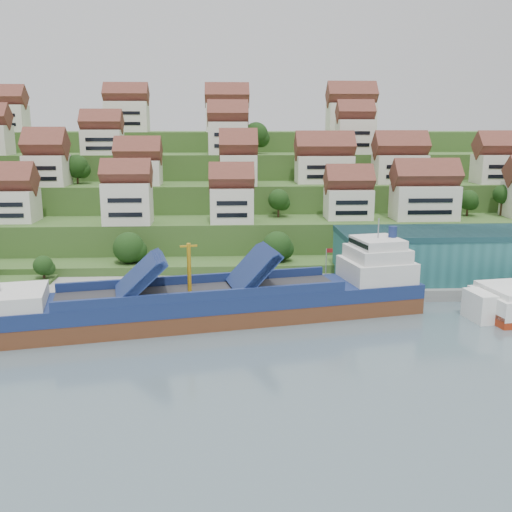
{
  "coord_description": "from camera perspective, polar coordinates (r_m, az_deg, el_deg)",
  "views": [
    {
      "loc": [
        -0.68,
        -93.7,
        32.31
      ],
      "look_at": [
        4.97,
        14.0,
        8.0
      ],
      "focal_mm": 40.0,
      "sensor_mm": 36.0,
      "label": 1
    }
  ],
  "objects": [
    {
      "name": "ground",
      "position": [
        99.12,
        -2.46,
        -6.33
      ],
      "size": [
        300.0,
        300.0,
        0.0
      ],
      "primitive_type": "plane",
      "color": "slate",
      "rests_on": "ground"
    },
    {
      "name": "quay",
      "position": [
        114.97,
        7.49,
        -3.16
      ],
      "size": [
        180.0,
        14.0,
        2.2
      ],
      "primitive_type": "cube",
      "color": "gray",
      "rests_on": "ground"
    },
    {
      "name": "hillside",
      "position": [
        198.44,
        -2.8,
        6.42
      ],
      "size": [
        260.0,
        128.0,
        31.0
      ],
      "color": "#2D4C1E",
      "rests_on": "ground"
    },
    {
      "name": "hillside_village",
      "position": [
        153.48,
        -4.41,
        9.53
      ],
      "size": [
        157.16,
        62.16,
        29.18
      ],
      "color": "silver",
      "rests_on": "ground"
    },
    {
      "name": "hillside_trees",
      "position": [
        137.98,
        -8.11,
        5.64
      ],
      "size": [
        142.14,
        62.2,
        30.78
      ],
      "color": "#1D4015",
      "rests_on": "ground"
    },
    {
      "name": "warehouse",
      "position": [
        125.14,
        21.97,
        0.19
      ],
      "size": [
        60.0,
        15.0,
        10.0
      ],
      "primitive_type": "cube",
      "color": "#266668",
      "rests_on": "quay"
    },
    {
      "name": "flagpole",
      "position": [
        108.41,
        7.07,
        -0.96
      ],
      "size": [
        1.28,
        0.16,
        8.0
      ],
      "color": "gray",
      "rests_on": "quay"
    },
    {
      "name": "cargo_ship",
      "position": [
        97.97,
        -3.19,
        -4.63
      ],
      "size": [
        74.76,
        26.04,
        16.35
      ],
      "rotation": [
        0.0,
        0.0,
        0.2
      ],
      "color": "brown",
      "rests_on": "ground"
    }
  ]
}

